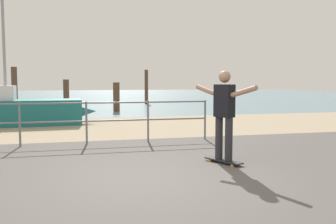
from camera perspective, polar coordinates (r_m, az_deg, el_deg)
name	(u,v)px	position (r m, az deg, el deg)	size (l,w,h in m)	color
ground_plane	(163,204)	(4.65, -0.79, -14.42)	(24.00, 10.00, 0.04)	#514C49
beach_strip	(111,127)	(12.42, -9.04, -2.32)	(24.00, 6.00, 0.04)	tan
sea_surface	(90,96)	(40.32, -12.26, 2.55)	(72.00, 50.00, 0.04)	slate
sailboat	(21,111)	(13.49, -22.33, 0.18)	(5.00, 1.64, 5.41)	#19666B
skateboard	(223,161)	(6.83, 8.80, -7.62)	(0.53, 0.81, 0.08)	black
skateboarder	(224,110)	(6.69, 8.90, 0.35)	(0.71, 1.34, 1.65)	#26262B
groyne_post_0	(15,88)	(21.69, -23.17, 3.50)	(0.31, 0.31, 2.35)	#513826
groyne_post_1	(66,93)	(23.76, -15.85, 2.97)	(0.36, 0.36, 1.67)	#513826
groyne_post_2	(116,97)	(18.51, -8.19, 2.36)	(0.33, 0.33, 1.50)	#513826
groyne_post_3	(146,87)	(24.99, -3.45, 4.01)	(0.24, 0.24, 2.35)	#513826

